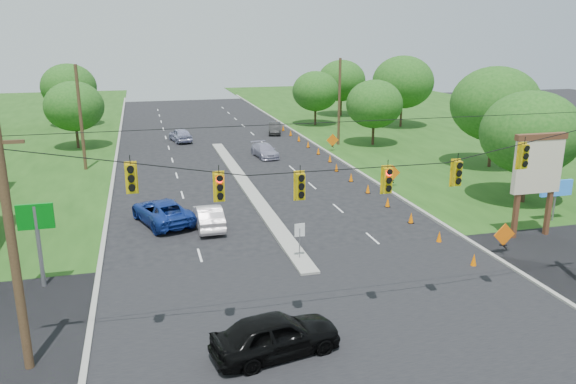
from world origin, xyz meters
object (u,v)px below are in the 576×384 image
object	(u,v)px
white_sedan	(209,217)
black_sedan	(276,335)
blue_pickup	(162,211)
pylon_sign	(540,169)

from	to	relation	value
white_sedan	black_sedan	bearing A→B (deg)	92.03
blue_pickup	pylon_sign	bearing A→B (deg)	141.08
pylon_sign	black_sedan	distance (m)	19.81
black_sedan	blue_pickup	xyz separation A→B (m)	(-3.40, 16.32, -0.06)
pylon_sign	black_sedan	xyz separation A→B (m)	(-17.59, -8.54, -3.17)
pylon_sign	white_sedan	size ratio (longest dim) A/B	1.41
pylon_sign	blue_pickup	xyz separation A→B (m)	(-20.99, 7.78, -3.23)
pylon_sign	blue_pickup	bearing A→B (deg)	159.67
pylon_sign	black_sedan	bearing A→B (deg)	-154.10
pylon_sign	blue_pickup	world-z (taller)	pylon_sign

